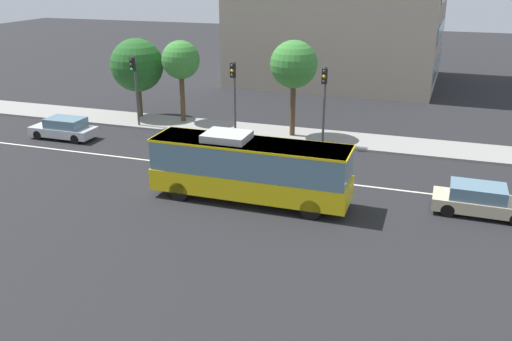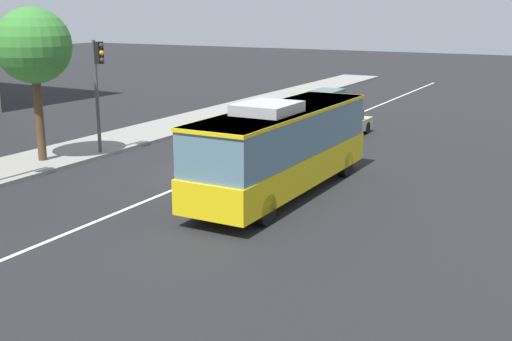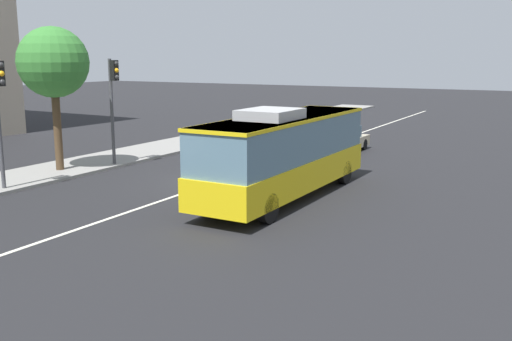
{
  "view_description": "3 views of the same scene",
  "coord_description": "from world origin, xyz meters",
  "px_view_note": "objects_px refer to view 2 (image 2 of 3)",
  "views": [
    {
      "loc": [
        7.08,
        -27.43,
        11.11
      ],
      "look_at": [
        -1.03,
        -3.01,
        1.37
      ],
      "focal_mm": 37.89,
      "sensor_mm": 36.0,
      "label": 1
    },
    {
      "loc": [
        -20.94,
        -13.46,
        6.46
      ],
      "look_at": [
        -2.54,
        -3.44,
        1.14
      ],
      "focal_mm": 44.33,
      "sensor_mm": 36.0,
      "label": 2
    },
    {
      "loc": [
        -20.26,
        -13.22,
        5.26
      ],
      "look_at": [
        -1.93,
        -2.96,
        1.11
      ],
      "focal_mm": 40.29,
      "sensor_mm": 36.0,
      "label": 3
    }
  ],
  "objects_px": {
    "transit_bus": "(283,145)",
    "street_tree_kerbside_centre": "(33,47)",
    "sedan_black": "(325,102)",
    "sedan_beige": "(342,123)",
    "traffic_light_near_corner": "(98,77)"
  },
  "relations": [
    {
      "from": "transit_bus",
      "to": "street_tree_kerbside_centre",
      "type": "bearing_deg",
      "value": 94.15
    },
    {
      "from": "sedan_black",
      "to": "street_tree_kerbside_centre",
      "type": "xyz_separation_m",
      "value": [
        -18.81,
        5.46,
        4.27
      ]
    },
    {
      "from": "sedan_beige",
      "to": "sedan_black",
      "type": "xyz_separation_m",
      "value": [
        7.12,
        3.85,
        0.0
      ]
    },
    {
      "from": "sedan_beige",
      "to": "traffic_light_near_corner",
      "type": "xyz_separation_m",
      "value": [
        -9.3,
        8.03,
        2.84
      ]
    },
    {
      "from": "sedan_beige",
      "to": "sedan_black",
      "type": "distance_m",
      "value": 8.1
    },
    {
      "from": "sedan_black",
      "to": "traffic_light_near_corner",
      "type": "height_order",
      "value": "traffic_light_near_corner"
    },
    {
      "from": "traffic_light_near_corner",
      "to": "transit_bus",
      "type": "bearing_deg",
      "value": -7.32
    },
    {
      "from": "traffic_light_near_corner",
      "to": "street_tree_kerbside_centre",
      "type": "relative_size",
      "value": 0.78
    },
    {
      "from": "transit_bus",
      "to": "traffic_light_near_corner",
      "type": "xyz_separation_m",
      "value": [
        1.63,
        9.98,
        1.75
      ]
    },
    {
      "from": "sedan_black",
      "to": "street_tree_kerbside_centre",
      "type": "height_order",
      "value": "street_tree_kerbside_centre"
    },
    {
      "from": "sedan_beige",
      "to": "traffic_light_near_corner",
      "type": "bearing_deg",
      "value": 140.4
    },
    {
      "from": "traffic_light_near_corner",
      "to": "sedan_black",
      "type": "bearing_deg",
      "value": 77.68
    },
    {
      "from": "sedan_beige",
      "to": "traffic_light_near_corner",
      "type": "distance_m",
      "value": 12.61
    },
    {
      "from": "sedan_black",
      "to": "street_tree_kerbside_centre",
      "type": "relative_size",
      "value": 0.68
    },
    {
      "from": "transit_bus",
      "to": "sedan_black",
      "type": "xyz_separation_m",
      "value": [
        18.06,
        5.8,
        -1.09
      ]
    }
  ]
}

